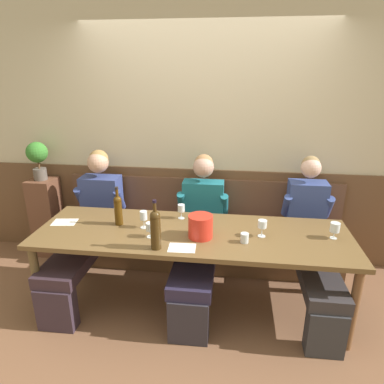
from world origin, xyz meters
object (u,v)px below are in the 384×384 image
object	(u,v)px
wall_bench	(201,241)
wine_glass_right_end	(181,209)
ice_bucket	(201,226)
dining_table	(192,239)
wine_bottle_amber_mid	(118,209)
wine_bottle_green_tall	(155,228)
water_tumbler_left	(245,238)
wine_glass_near_bucket	(262,225)
person_right_seat	(90,221)
wine_glass_left_end	(150,227)
wine_glass_center_front	(144,216)
potted_plant	(37,156)
person_center_left_seat	(199,231)
wine_glass_mid_left	(335,228)
person_left_seat	(312,235)

from	to	relation	value
wall_bench	wine_glass_right_end	world-z (taller)	wall_bench
ice_bucket	dining_table	bearing A→B (deg)	134.11
wine_bottle_amber_mid	wine_bottle_green_tall	world-z (taller)	wine_bottle_green_tall
water_tumbler_left	wine_glass_near_bucket	bearing A→B (deg)	40.84
wall_bench	person_right_seat	distance (m)	1.19
wine_glass_left_end	wine_glass_center_front	bearing A→B (deg)	120.87
wine_bottle_amber_mid	wine_glass_left_end	xyz separation A→B (m)	(0.34, -0.20, -0.06)
wine_glass_center_front	water_tumbler_left	size ratio (longest dim) A/B	1.97
potted_plant	dining_table	bearing A→B (deg)	-23.04
dining_table	person_center_left_seat	xyz separation A→B (m)	(0.02, 0.32, -0.08)
wine_glass_mid_left	potted_plant	distance (m)	3.04
wine_bottle_amber_mid	dining_table	bearing A→B (deg)	-6.01
person_center_left_seat	water_tumbler_left	size ratio (longest dim) A/B	16.71
wine_bottle_green_tall	person_right_seat	bearing A→B (deg)	141.53
person_right_seat	wine_glass_center_front	size ratio (longest dim) A/B	8.50
dining_table	wine_glass_mid_left	xyz separation A→B (m)	(1.16, 0.03, 0.16)
person_right_seat	wine_glass_left_end	xyz separation A→B (m)	(0.75, -0.49, 0.21)
wine_glass_mid_left	wine_bottle_green_tall	bearing A→B (deg)	-166.07
wine_bottle_amber_mid	potted_plant	size ratio (longest dim) A/B	0.83
person_center_left_seat	wine_glass_near_bucket	bearing A→B (deg)	-30.58
wall_bench	person_center_left_seat	world-z (taller)	person_center_left_seat
potted_plant	wine_glass_left_end	bearing A→B (deg)	-31.55
wall_bench	person_center_left_seat	xyz separation A→B (m)	(0.02, -0.40, 0.32)
wine_glass_right_end	dining_table	bearing A→B (deg)	-62.97
person_center_left_seat	wine_glass_right_end	distance (m)	0.29
wall_bench	wine_bottle_green_tall	distance (m)	1.24
wine_glass_left_end	wine_glass_near_bucket	world-z (taller)	wine_glass_near_bucket
wine_glass_right_end	potted_plant	world-z (taller)	potted_plant
ice_bucket	wine_bottle_green_tall	bearing A→B (deg)	-144.05
wine_bottle_amber_mid	wine_glass_near_bucket	bearing A→B (deg)	-3.46
dining_table	wine_glass_mid_left	size ratio (longest dim) A/B	19.38
person_center_left_seat	wine_glass_near_bucket	world-z (taller)	person_center_left_seat
potted_plant	wine_glass_mid_left	bearing A→B (deg)	-13.81
wine_glass_center_front	wine_glass_near_bucket	world-z (taller)	wine_glass_center_front
wine_glass_left_end	wine_glass_right_end	world-z (taller)	wine_glass_right_end
wine_glass_left_end	wine_bottle_green_tall	bearing A→B (deg)	-63.47
dining_table	wine_glass_near_bucket	world-z (taller)	wine_glass_near_bucket
person_left_seat	potted_plant	xyz separation A→B (m)	(-2.84, 0.41, 0.55)
person_left_seat	wine_glass_center_front	bearing A→B (deg)	-168.10
potted_plant	water_tumbler_left	bearing A→B (deg)	-21.79
person_left_seat	potted_plant	size ratio (longest dim) A/B	3.11
wall_bench	wine_glass_left_end	bearing A→B (deg)	-110.99
dining_table	person_right_seat	xyz separation A→B (m)	(-1.08, 0.35, -0.05)
wall_bench	wine_bottle_amber_mid	bearing A→B (deg)	-135.51
ice_bucket	wine_bottle_amber_mid	size ratio (longest dim) A/B	0.57
wine_glass_left_end	water_tumbler_left	bearing A→B (deg)	0.40
wine_glass_right_end	water_tumbler_left	bearing A→B (deg)	-34.64
dining_table	wall_bench	bearing A→B (deg)	90.00
person_left_seat	wine_glass_right_end	xyz separation A→B (m)	(-1.20, -0.08, 0.23)
wine_glass_mid_left	potted_plant	xyz separation A→B (m)	(-2.93, 0.72, 0.33)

